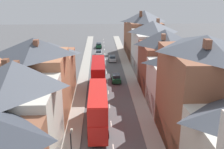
% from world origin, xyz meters
% --- Properties ---
extents(pavement_left, '(2.20, 104.00, 0.14)m').
position_xyz_m(pavement_left, '(-5.10, 38.00, 0.07)').
color(pavement_left, '#A8A399').
rests_on(pavement_left, ground).
extents(pavement_right, '(2.20, 104.00, 0.14)m').
position_xyz_m(pavement_right, '(5.10, 38.00, 0.07)').
color(pavement_right, '#A8A399').
rests_on(pavement_right, ground).
extents(centre_line_dashes, '(0.14, 97.80, 0.01)m').
position_xyz_m(centre_line_dashes, '(0.00, 36.00, 0.01)').
color(centre_line_dashes, silver).
rests_on(centre_line_dashes, ground).
extents(terrace_row_left, '(8.00, 47.46, 12.00)m').
position_xyz_m(terrace_row_left, '(-10.18, 10.38, 5.38)').
color(terrace_row_left, '#B2704C').
rests_on(terrace_row_left, ground).
extents(terrace_row_right, '(8.00, 79.09, 13.66)m').
position_xyz_m(terrace_row_right, '(10.19, 27.33, 5.98)').
color(terrace_row_right, silver).
rests_on(terrace_row_right, ground).
extents(double_decker_bus_lead, '(2.74, 10.80, 5.30)m').
position_xyz_m(double_decker_bus_lead, '(-1.81, 17.28, 2.82)').
color(double_decker_bus_lead, red).
rests_on(double_decker_bus_lead, ground).
extents(double_decker_bus_mid_street, '(2.74, 10.80, 5.30)m').
position_xyz_m(double_decker_bus_mid_street, '(-1.81, 32.15, 2.82)').
color(double_decker_bus_mid_street, '#B70F0F').
rests_on(double_decker_bus_mid_street, ground).
extents(car_near_blue, '(1.90, 4.12, 1.68)m').
position_xyz_m(car_near_blue, '(1.80, 35.59, 0.84)').
color(car_near_blue, '#144728').
rests_on(car_near_blue, ground).
extents(car_parked_left_a, '(1.90, 4.09, 1.60)m').
position_xyz_m(car_parked_left_a, '(-1.80, 58.20, 0.81)').
color(car_parked_left_a, silver).
rests_on(car_parked_left_a, ground).
extents(car_parked_right_a, '(1.90, 4.20, 1.59)m').
position_xyz_m(car_parked_right_a, '(1.80, 51.85, 0.80)').
color(car_parked_right_a, '#B7BABF').
rests_on(car_parked_right_a, ground).
extents(car_mid_black, '(1.90, 4.36, 1.63)m').
position_xyz_m(car_mid_black, '(-1.80, 68.87, 0.82)').
color(car_mid_black, '#144728').
rests_on(car_mid_black, ground).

